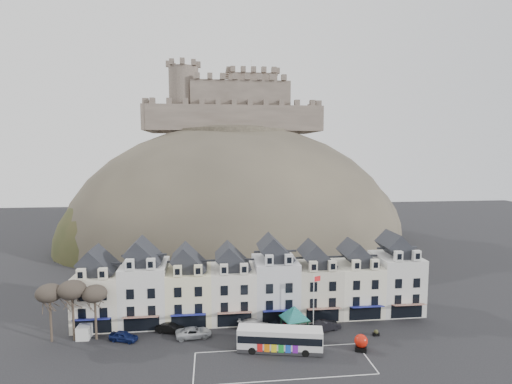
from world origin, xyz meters
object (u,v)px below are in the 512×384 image
Objects in this scene: red_buoy at (361,342)px; flagpole at (314,299)px; car_charcoal at (326,325)px; bus at (280,338)px; white_van at (87,329)px; car_navy at (123,336)px; car_maroon at (291,327)px; car_black at (170,328)px; bus_shelter at (294,312)px; car_white at (255,325)px; car_silver at (194,333)px.

red_buoy is 0.26× the size of flagpole.
flagpole is 4.52m from car_charcoal.
white_van is at bearing 175.55° from bus.
car_navy is 29.01m from car_charcoal.
car_navy is at bearing 168.86° from red_buoy.
bus reaches higher than car_navy.
car_maroon is at bearing -3.79° from white_van.
car_navy is at bearing 124.57° from car_black.
car_charcoal reaches higher than car_maroon.
white_van reaches higher than car_black.
car_charcoal is (4.93, 0.97, -2.63)m from bus_shelter.
bus_shelter reaches higher than car_white.
red_buoy is at bearing -48.30° from bus_shelter.
white_van is (-37.68, 8.80, -0.18)m from red_buoy.
car_navy is at bearing 179.60° from flagpole.
car_silver is at bearing 179.38° from flagpole.
car_navy is at bearing -22.73° from white_van.
bus is at bearing -120.87° from car_silver.
car_maroon reaches higher than car_black.
car_charcoal is at bearing -78.47° from car_white.
car_white is 1.09× the size of car_charcoal.
car_maroon is 5.13m from car_charcoal.
car_navy is (-24.08, 0.97, -2.70)m from bus_shelter.
bus_shelter is 9.81m from red_buoy.
car_charcoal is at bearing 115.39° from red_buoy.
car_black is (11.92, -0.63, -0.24)m from white_van.
flagpole is 21.44m from car_black.
car_silver is at bearing 91.65° from car_maroon.
car_silver is 14.18m from car_maroon.
red_buoy is 0.52× the size of car_maroon.
white_van reaches higher than car_navy.
bus reaches higher than white_van.
car_black is (6.24, 1.87, 0.00)m from car_navy.
car_white is (-2.55, 6.75, -1.01)m from bus.
flagpole reaches higher than car_white.
car_white is (-8.49, 1.70, -4.15)m from flagpole.
car_black is 0.84× the size of car_silver.
car_charcoal is (-2.99, 6.30, -0.36)m from red_buoy.
white_van is at bearing 67.63° from car_charcoal.
flagpole reaches higher than car_charcoal.
car_charcoal is (19.31, 0.00, 0.06)m from car_silver.
car_white is (12.44, -0.35, 0.04)m from car_black.
bus is 8.41m from flagpole.
bus_shelter reaches higher than car_black.
white_van is at bearing 158.96° from bus_shelter.
car_black is 22.85m from car_charcoal.
car_maroon is (23.88, 0.00, 0.03)m from car_navy.
flagpole is 17.97m from car_silver.
car_navy is at bearing 114.49° from car_white.
car_silver is at bearing 161.74° from bus_shelter.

